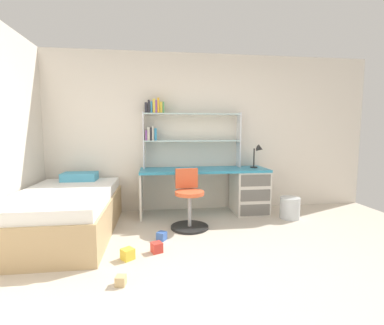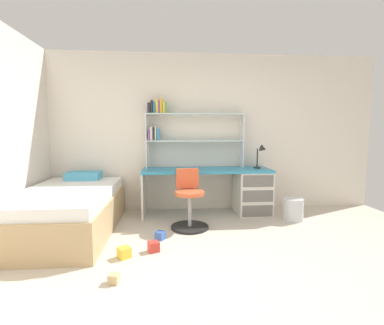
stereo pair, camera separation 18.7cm
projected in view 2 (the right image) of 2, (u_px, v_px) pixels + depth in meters
The scene contains 12 objects.
ground_plane at pixel (233, 285), 2.43m from camera, with size 5.96×5.80×0.02m, color beige.
room_shell at pixel (113, 134), 3.41m from camera, with size 5.96×5.80×2.60m.
desk at pixel (240, 188), 4.49m from camera, with size 2.02×0.61×0.74m.
bookshelf_hutch at pixel (181, 127), 4.49m from camera, with size 1.59×0.22×1.11m.
desk_lamp at pixel (262, 153), 4.44m from camera, with size 0.20×0.16×0.38m.
swivel_chair at pixel (189, 205), 3.83m from camera, with size 0.52×0.52×0.81m.
bed_platform at pixel (68, 211), 3.64m from camera, with size 1.16×1.97×0.70m.
waste_bin at pixel (293, 209), 4.17m from camera, with size 0.30×0.30×0.33m, color silver.
toy_block_yellow_0 at pixel (124, 253), 2.93m from camera, with size 0.12×0.12×0.12m, color gold.
toy_block_natural_1 at pixel (114, 279), 2.44m from camera, with size 0.08×0.08×0.08m, color tan.
toy_block_blue_2 at pixel (160, 235), 3.43m from camera, with size 0.10×0.10×0.10m, color #3860B7.
toy_block_red_3 at pixel (154, 247), 3.08m from camera, with size 0.11×0.11×0.11m, color red.
Camera 2 is at (-0.54, -2.26, 1.33)m, focal length 26.00 mm.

